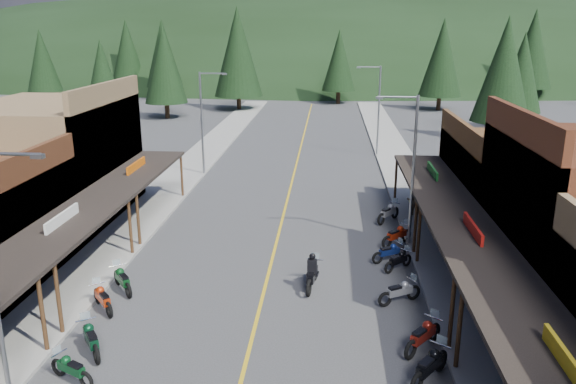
% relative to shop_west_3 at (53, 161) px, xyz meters
% --- Properties ---
extents(ground, '(220.00, 220.00, 0.00)m').
position_rel_shop_west_3_xyz_m(ground, '(13.78, -11.30, -3.52)').
color(ground, '#38383A').
rests_on(ground, ground).
extents(centerline, '(0.15, 90.00, 0.01)m').
position_rel_shop_west_3_xyz_m(centerline, '(13.78, 8.70, -3.51)').
color(centerline, gold).
rests_on(centerline, ground).
extents(sidewalk_west, '(3.40, 94.00, 0.15)m').
position_rel_shop_west_3_xyz_m(sidewalk_west, '(5.08, 8.70, -3.44)').
color(sidewalk_west, gray).
rests_on(sidewalk_west, ground).
extents(sidewalk_east, '(3.40, 94.00, 0.15)m').
position_rel_shop_west_3_xyz_m(sidewalk_east, '(22.48, 8.70, -3.44)').
color(sidewalk_east, gray).
rests_on(sidewalk_east, ground).
extents(shop_west_3, '(10.90, 10.20, 8.20)m').
position_rel_shop_west_3_xyz_m(shop_west_3, '(0.00, 0.00, 0.00)').
color(shop_west_3, brown).
rests_on(shop_west_3, ground).
extents(shop_east_3, '(10.90, 10.20, 6.20)m').
position_rel_shop_west_3_xyz_m(shop_east_3, '(27.54, 0.00, -0.99)').
color(shop_east_3, '#4C2D16').
rests_on(shop_east_3, ground).
extents(streetlight_1, '(2.16, 0.18, 8.00)m').
position_rel_shop_west_3_xyz_m(streetlight_1, '(6.83, 10.70, 0.94)').
color(streetlight_1, gray).
rests_on(streetlight_1, ground).
extents(streetlight_2, '(2.16, 0.18, 8.00)m').
position_rel_shop_west_3_xyz_m(streetlight_2, '(20.74, -3.30, 0.94)').
color(streetlight_2, gray).
rests_on(streetlight_2, ground).
extents(streetlight_3, '(2.16, 0.18, 8.00)m').
position_rel_shop_west_3_xyz_m(streetlight_3, '(20.74, 18.70, 0.94)').
color(streetlight_3, gray).
rests_on(streetlight_3, ground).
extents(ridge_hill, '(310.00, 140.00, 60.00)m').
position_rel_shop_west_3_xyz_m(ridge_hill, '(13.78, 123.70, -3.52)').
color(ridge_hill, black).
rests_on(ridge_hill, ground).
extents(pine_0, '(5.04, 5.04, 11.00)m').
position_rel_shop_west_3_xyz_m(pine_0, '(-26.22, 50.70, 2.96)').
color(pine_0, black).
rests_on(pine_0, ground).
extents(pine_1, '(5.88, 5.88, 12.50)m').
position_rel_shop_west_3_xyz_m(pine_1, '(-10.22, 58.70, 3.72)').
color(pine_1, black).
rests_on(pine_1, ground).
extents(pine_2, '(6.72, 6.72, 14.00)m').
position_rel_shop_west_3_xyz_m(pine_2, '(3.78, 46.70, 4.47)').
color(pine_2, black).
rests_on(pine_2, ground).
extents(pine_3, '(5.04, 5.04, 11.00)m').
position_rel_shop_west_3_xyz_m(pine_3, '(17.78, 54.70, 2.96)').
color(pine_3, black).
rests_on(pine_3, ground).
extents(pine_4, '(5.88, 5.88, 12.50)m').
position_rel_shop_west_3_xyz_m(pine_4, '(31.78, 48.70, 3.72)').
color(pine_4, black).
rests_on(pine_4, ground).
extents(pine_5, '(6.72, 6.72, 14.00)m').
position_rel_shop_west_3_xyz_m(pine_5, '(47.78, 60.70, 4.47)').
color(pine_5, black).
rests_on(pine_5, ground).
extents(pine_7, '(5.88, 5.88, 12.50)m').
position_rel_shop_west_3_xyz_m(pine_7, '(-18.22, 64.70, 3.72)').
color(pine_7, black).
rests_on(pine_7, ground).
extents(pine_8, '(4.48, 4.48, 10.00)m').
position_rel_shop_west_3_xyz_m(pine_8, '(-8.22, 28.70, 2.46)').
color(pine_8, black).
rests_on(pine_8, ground).
extents(pine_9, '(4.93, 4.93, 10.80)m').
position_rel_shop_west_3_xyz_m(pine_9, '(37.78, 33.70, 2.86)').
color(pine_9, black).
rests_on(pine_9, ground).
extents(pine_10, '(5.38, 5.38, 11.60)m').
position_rel_shop_west_3_xyz_m(pine_10, '(-4.22, 38.70, 3.27)').
color(pine_10, black).
rests_on(pine_10, ground).
extents(pine_11, '(5.82, 5.82, 12.40)m').
position_rel_shop_west_3_xyz_m(pine_11, '(33.78, 26.70, 3.67)').
color(pine_11, black).
rests_on(pine_11, ground).
extents(bike_west_5, '(2.01, 1.44, 1.10)m').
position_rel_shop_west_3_xyz_m(bike_west_5, '(8.26, -16.33, -2.97)').
color(bike_west_5, '#0D451F').
rests_on(bike_west_5, ground).
extents(bike_west_6, '(1.86, 2.23, 1.26)m').
position_rel_shop_west_3_xyz_m(bike_west_6, '(8.20, -14.60, -2.89)').
color(bike_west_6, '#0A361E').
rests_on(bike_west_6, ground).
extents(bike_west_7, '(1.87, 2.05, 1.19)m').
position_rel_shop_west_3_xyz_m(bike_west_7, '(7.38, -11.50, -2.92)').
color(bike_west_7, red).
rests_on(bike_west_7, ground).
extents(bike_west_8, '(1.89, 2.16, 1.24)m').
position_rel_shop_west_3_xyz_m(bike_west_8, '(7.57, -9.74, -2.90)').
color(bike_west_8, '#0D4119').
rests_on(bike_west_8, ground).
extents(bike_east_6, '(2.02, 2.32, 1.33)m').
position_rel_shop_west_3_xyz_m(bike_east_6, '(19.96, -15.44, -2.86)').
color(bike_east_6, black).
rests_on(bike_east_6, ground).
extents(bike_east_7, '(2.02, 2.22, 1.29)m').
position_rel_shop_west_3_xyz_m(bike_east_7, '(20.04, -13.53, -2.87)').
color(bike_east_7, maroon).
rests_on(bike_east_7, ground).
extents(bike_east_8, '(2.13, 1.62, 1.18)m').
position_rel_shop_west_3_xyz_m(bike_east_8, '(19.62, -9.96, -2.93)').
color(bike_east_8, '#95969A').
rests_on(bike_east_8, ground).
extents(bike_east_9, '(1.77, 1.75, 1.07)m').
position_rel_shop_west_3_xyz_m(bike_east_9, '(19.96, -6.52, -2.99)').
color(bike_east_9, black).
rests_on(bike_east_9, ground).
extents(bike_east_10, '(2.01, 1.53, 1.11)m').
position_rel_shop_west_3_xyz_m(bike_east_10, '(19.63, -5.55, -2.96)').
color(bike_east_10, navy).
rests_on(bike_east_10, ground).
extents(bike_east_11, '(2.13, 2.08, 1.28)m').
position_rel_shop_west_3_xyz_m(bike_east_11, '(20.24, -3.33, -2.88)').
color(bike_east_11, '#B7250D').
rests_on(bike_east_11, ground).
extents(bike_east_12, '(1.93, 2.26, 1.28)m').
position_rel_shop_west_3_xyz_m(bike_east_12, '(20.16, 0.47, -2.88)').
color(bike_east_12, '#99999E').
rests_on(bike_east_12, ground).
extents(rider_on_bike, '(1.10, 2.42, 1.78)m').
position_rel_shop_west_3_xyz_m(rider_on_bike, '(15.90, -8.79, -2.81)').
color(rider_on_bike, black).
rests_on(rider_on_bike, ground).
extents(pedestrian_east_b, '(0.94, 0.61, 1.83)m').
position_rel_shop_west_3_xyz_m(pedestrian_east_b, '(21.79, 1.57, -2.45)').
color(pedestrian_east_b, brown).
rests_on(pedestrian_east_b, sidewalk_east).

